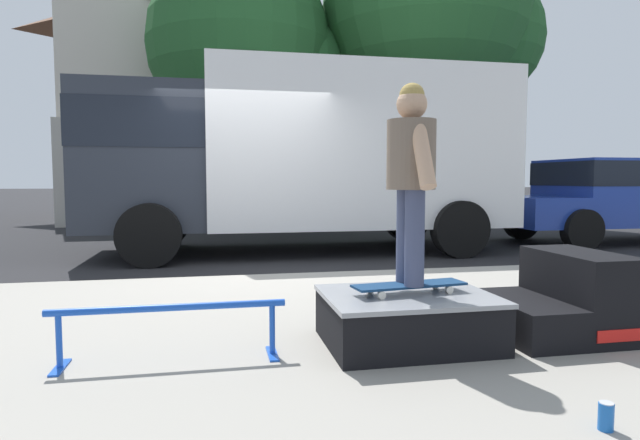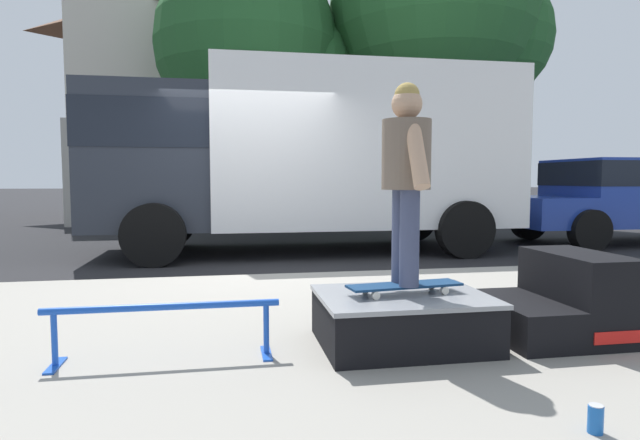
{
  "view_description": "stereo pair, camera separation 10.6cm",
  "coord_description": "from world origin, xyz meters",
  "px_view_note": "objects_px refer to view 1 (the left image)",
  "views": [
    {
      "loc": [
        -0.44,
        -6.59,
        1.23
      ],
      "look_at": [
        0.56,
        -1.6,
        0.83
      ],
      "focal_mm": 29.45,
      "sensor_mm": 36.0,
      "label": 1
    },
    {
      "loc": [
        -0.34,
        -6.61,
        1.23
      ],
      "look_at": [
        0.56,
        -1.6,
        0.83
      ],
      "focal_mm": 29.45,
      "sensor_mm": 36.0,
      "label": 2
    }
  ],
  "objects_px": {
    "skate_box": "(407,317)",
    "grind_rail": "(169,319)",
    "box_truck": "(300,151)",
    "street_tree_neighbour": "(436,16)",
    "soda_can": "(606,416)",
    "kicker_ramp": "(562,300)",
    "skater_kid": "(411,167)",
    "pickup_truck_blue": "(630,197)",
    "street_tree_main": "(251,52)",
    "skateboard": "(409,285)"
  },
  "relations": [
    {
      "from": "skater_kid",
      "to": "street_tree_main",
      "type": "distance_m",
      "value": 10.98
    },
    {
      "from": "kicker_ramp",
      "to": "skateboard",
      "type": "relative_size",
      "value": 1.08
    },
    {
      "from": "skate_box",
      "to": "skater_kid",
      "type": "bearing_deg",
      "value": -16.44
    },
    {
      "from": "skater_kid",
      "to": "grind_rail",
      "type": "bearing_deg",
      "value": -178.62
    },
    {
      "from": "pickup_truck_blue",
      "to": "street_tree_main",
      "type": "distance_m",
      "value": 9.29
    },
    {
      "from": "grind_rail",
      "to": "soda_can",
      "type": "distance_m",
      "value": 2.36
    },
    {
      "from": "street_tree_main",
      "to": "kicker_ramp",
      "type": "bearing_deg",
      "value": -82.04
    },
    {
      "from": "skater_kid",
      "to": "skateboard",
      "type": "bearing_deg",
      "value": -97.13
    },
    {
      "from": "grind_rail",
      "to": "soda_can",
      "type": "relative_size",
      "value": 11.19
    },
    {
      "from": "grind_rail",
      "to": "soda_can",
      "type": "xyz_separation_m",
      "value": [
        1.97,
        -1.29,
        -0.2
      ]
    },
    {
      "from": "kicker_ramp",
      "to": "skater_kid",
      "type": "height_order",
      "value": "skater_kid"
    },
    {
      "from": "box_truck",
      "to": "street_tree_neighbour",
      "type": "bearing_deg",
      "value": 45.35
    },
    {
      "from": "skater_kid",
      "to": "soda_can",
      "type": "bearing_deg",
      "value": -72.75
    },
    {
      "from": "box_truck",
      "to": "skate_box",
      "type": "bearing_deg",
      "value": -91.6
    },
    {
      "from": "box_truck",
      "to": "kicker_ramp",
      "type": "bearing_deg",
      "value": -79.52
    },
    {
      "from": "skater_kid",
      "to": "soda_can",
      "type": "xyz_separation_m",
      "value": [
        0.41,
        -1.33,
        -1.13
      ]
    },
    {
      "from": "skater_kid",
      "to": "pickup_truck_blue",
      "type": "height_order",
      "value": "skater_kid"
    },
    {
      "from": "street_tree_main",
      "to": "street_tree_neighbour",
      "type": "xyz_separation_m",
      "value": [
        4.77,
        -0.62,
        1.0
      ]
    },
    {
      "from": "soda_can",
      "to": "street_tree_main",
      "type": "bearing_deg",
      "value": 93.48
    },
    {
      "from": "kicker_ramp",
      "to": "soda_can",
      "type": "bearing_deg",
      "value": -119.32
    },
    {
      "from": "skateboard",
      "to": "skater_kid",
      "type": "height_order",
      "value": "skater_kid"
    },
    {
      "from": "pickup_truck_blue",
      "to": "street_tree_main",
      "type": "relative_size",
      "value": 0.82
    },
    {
      "from": "kicker_ramp",
      "to": "pickup_truck_blue",
      "type": "distance_m",
      "value": 7.89
    },
    {
      "from": "skater_kid",
      "to": "box_truck",
      "type": "relative_size",
      "value": 0.19
    },
    {
      "from": "kicker_ramp",
      "to": "box_truck",
      "type": "height_order",
      "value": "box_truck"
    },
    {
      "from": "skate_box",
      "to": "kicker_ramp",
      "type": "height_order",
      "value": "kicker_ramp"
    },
    {
      "from": "skate_box",
      "to": "soda_can",
      "type": "distance_m",
      "value": 1.4
    },
    {
      "from": "skate_box",
      "to": "street_tree_neighbour",
      "type": "bearing_deg",
      "value": 65.64
    },
    {
      "from": "soda_can",
      "to": "skater_kid",
      "type": "bearing_deg",
      "value": 107.25
    },
    {
      "from": "soda_can",
      "to": "skateboard",
      "type": "bearing_deg",
      "value": 107.25
    },
    {
      "from": "skate_box",
      "to": "grind_rail",
      "type": "relative_size",
      "value": 0.79
    },
    {
      "from": "skate_box",
      "to": "street_tree_main",
      "type": "distance_m",
      "value": 11.31
    },
    {
      "from": "grind_rail",
      "to": "street_tree_main",
      "type": "bearing_deg",
      "value": 83.26
    },
    {
      "from": "box_truck",
      "to": "street_tree_neighbour",
      "type": "distance_m",
      "value": 7.22
    },
    {
      "from": "soda_can",
      "to": "pickup_truck_blue",
      "type": "xyz_separation_m",
      "value": [
        6.3,
        6.92,
        0.71
      ]
    },
    {
      "from": "skater_kid",
      "to": "pickup_truck_blue",
      "type": "distance_m",
      "value": 8.74
    },
    {
      "from": "skate_box",
      "to": "box_truck",
      "type": "height_order",
      "value": "box_truck"
    },
    {
      "from": "skate_box",
      "to": "kicker_ramp",
      "type": "bearing_deg",
      "value": -0.02
    },
    {
      "from": "soda_can",
      "to": "pickup_truck_blue",
      "type": "relative_size",
      "value": 0.02
    },
    {
      "from": "skateboard",
      "to": "box_truck",
      "type": "xyz_separation_m",
      "value": [
        0.14,
        5.51,
        1.18
      ]
    },
    {
      "from": "kicker_ramp",
      "to": "pickup_truck_blue",
      "type": "bearing_deg",
      "value": 45.23
    },
    {
      "from": "skater_kid",
      "to": "soda_can",
      "type": "distance_m",
      "value": 1.79
    },
    {
      "from": "kicker_ramp",
      "to": "skater_kid",
      "type": "xyz_separation_m",
      "value": [
        -1.16,
        -0.0,
        0.95
      ]
    },
    {
      "from": "skate_box",
      "to": "soda_can",
      "type": "relative_size",
      "value": 8.87
    },
    {
      "from": "soda_can",
      "to": "street_tree_neighbour",
      "type": "bearing_deg",
      "value": 70.14
    },
    {
      "from": "street_tree_main",
      "to": "street_tree_neighbour",
      "type": "bearing_deg",
      "value": -7.45
    },
    {
      "from": "skater_kid",
      "to": "pickup_truck_blue",
      "type": "relative_size",
      "value": 0.23
    },
    {
      "from": "skater_kid",
      "to": "street_tree_neighbour",
      "type": "height_order",
      "value": "street_tree_neighbour"
    },
    {
      "from": "kicker_ramp",
      "to": "grind_rail",
      "type": "relative_size",
      "value": 0.61
    },
    {
      "from": "skate_box",
      "to": "street_tree_main",
      "type": "relative_size",
      "value": 0.16
    }
  ]
}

